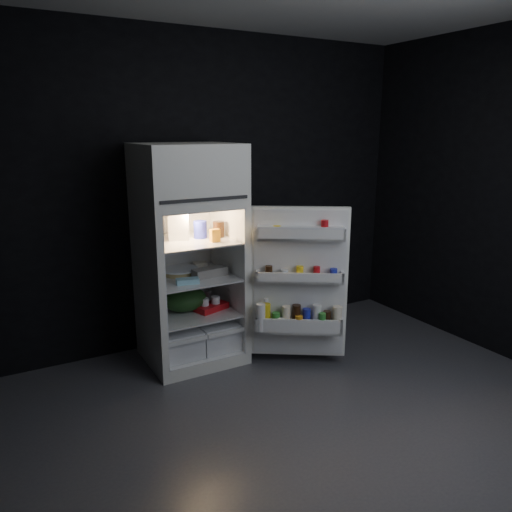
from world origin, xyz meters
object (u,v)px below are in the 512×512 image
milk_jug (178,224)px  egg_carton (210,272)px  fridge_door (299,287)px  refrigerator (188,248)px  yogurt_tray (211,307)px

milk_jug → egg_carton: bearing=-19.6°
fridge_door → refrigerator: bearing=140.1°
fridge_door → egg_carton: 0.73m
egg_carton → yogurt_tray: bearing=49.8°
refrigerator → yogurt_tray: (0.15, -0.10, -0.50)m
milk_jug → refrigerator: bearing=-5.9°
fridge_door → yogurt_tray: fridge_door is taller
milk_jug → yogurt_tray: bearing=-12.5°
fridge_door → egg_carton: bearing=141.0°
milk_jug → egg_carton: milk_jug is taller
milk_jug → yogurt_tray: (0.21, -0.13, -0.69)m
egg_carton → yogurt_tray: 0.31m
milk_jug → fridge_door: bearing=-20.1°
refrigerator → milk_jug: (-0.07, 0.03, 0.19)m
fridge_door → egg_carton: fridge_door is taller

